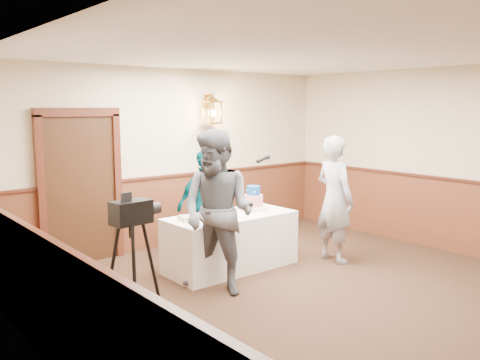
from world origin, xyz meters
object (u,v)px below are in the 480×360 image
at_px(display_table, 231,242).
at_px(sheet_cake_green, 190,218).
at_px(tiered_cake, 253,201).
at_px(assistant_p, 206,204).
at_px(sheet_cake_yellow, 214,216).
at_px(interviewer, 218,212).
at_px(baker, 335,199).
at_px(tv_camera_rig, 134,287).

bearing_deg(display_table, sheet_cake_green, 173.83).
distance_m(tiered_cake, assistant_p, 0.73).
relative_size(display_table, sheet_cake_yellow, 5.12).
relative_size(interviewer, baker, 1.08).
relative_size(tiered_cake, tv_camera_rig, 0.30).
distance_m(sheet_cake_green, interviewer, 0.71).
height_order(sheet_cake_green, interviewer, interviewer).
distance_m(display_table, tv_camera_rig, 2.60).
distance_m(display_table, sheet_cake_yellow, 0.52).
distance_m(sheet_cake_yellow, tv_camera_rig, 2.31).
bearing_deg(sheet_cake_yellow, tv_camera_rig, -144.36).
xyz_separation_m(sheet_cake_yellow, interviewer, (-0.37, -0.58, 0.19)).
bearing_deg(display_table, interviewer, -137.58).
distance_m(sheet_cake_yellow, interviewer, 0.71).
xyz_separation_m(sheet_cake_green, tv_camera_rig, (-1.57, -1.45, -0.15)).
bearing_deg(assistant_p, tiered_cake, 126.21).
height_order(tiered_cake, sheet_cake_green, tiered_cake).
xyz_separation_m(tiered_cake, tv_camera_rig, (-2.61, -1.40, -0.26)).
relative_size(sheet_cake_green, tv_camera_rig, 0.19).
distance_m(display_table, baker, 1.60).
height_order(baker, tv_camera_rig, baker).
bearing_deg(baker, assistant_p, 50.88).
height_order(tiered_cake, tv_camera_rig, tv_camera_rig).
relative_size(display_table, sheet_cake_green, 6.65).
height_order(display_table, assistant_p, assistant_p).
bearing_deg(tiered_cake, interviewer, -149.79).
bearing_deg(baker, display_table, 69.89).
bearing_deg(assistant_p, baker, 140.13).
bearing_deg(sheet_cake_green, interviewer, -95.37).
distance_m(sheet_cake_green, tv_camera_rig, 2.14).
xyz_separation_m(tiered_cake, sheet_cake_green, (-1.04, 0.04, -0.11)).
relative_size(tiered_cake, sheet_cake_green, 1.53).
bearing_deg(baker, tiered_cake, 59.49).
distance_m(display_table, tiered_cake, 0.67).
bearing_deg(sheet_cake_green, tv_camera_rig, -137.40).
bearing_deg(interviewer, tv_camera_rig, -87.49).
bearing_deg(sheet_cake_yellow, interviewer, -122.14).
distance_m(interviewer, tv_camera_rig, 1.72).
relative_size(sheet_cake_green, interviewer, 0.14).
height_order(display_table, sheet_cake_green, sheet_cake_green).
bearing_deg(tiered_cake, sheet_cake_yellow, -175.33).
bearing_deg(sheet_cake_yellow, sheet_cake_green, 161.27).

